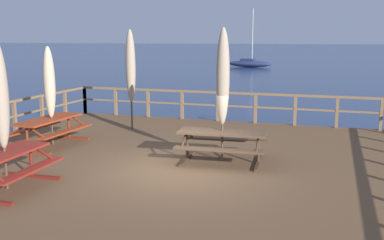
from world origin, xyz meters
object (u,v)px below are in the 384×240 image
(picnic_table_front_left, at_px, (6,162))
(sailboat_distant, at_px, (250,63))
(picnic_table_front_right, at_px, (222,139))
(picnic_table_back_right, at_px, (49,125))
(patio_umbrella_tall_mid_left, at_px, (131,66))
(patio_umbrella_tall_back_left, at_px, (223,77))
(patio_umbrella_tall_mid_right, at_px, (0,96))
(patio_umbrella_short_front, at_px, (49,83))

(picnic_table_front_left, distance_m, sailboat_distant, 52.77)
(picnic_table_front_right, relative_size, sailboat_distant, 0.29)
(picnic_table_front_right, relative_size, picnic_table_back_right, 0.99)
(picnic_table_front_right, height_order, patio_umbrella_tall_mid_left, patio_umbrella_tall_mid_left)
(picnic_table_back_right, relative_size, patio_umbrella_tall_back_left, 0.69)
(patio_umbrella_tall_back_left, relative_size, patio_umbrella_tall_mid_right, 1.10)
(picnic_table_front_right, relative_size, patio_umbrella_tall_mid_left, 0.68)
(patio_umbrella_tall_back_left, xyz_separation_m, patio_umbrella_tall_mid_left, (-3.78, 2.86, 0.02))
(patio_umbrella_tall_back_left, distance_m, patio_umbrella_short_front, 5.00)
(picnic_table_front_left, height_order, patio_umbrella_tall_back_left, patio_umbrella_tall_back_left)
(picnic_table_back_right, xyz_separation_m, sailboat_distant, (-3.30, 49.13, -0.92))
(patio_umbrella_short_front, xyz_separation_m, patio_umbrella_tall_mid_left, (1.20, 2.68, 0.32))
(sailboat_distant, bearing_deg, patio_umbrella_tall_back_left, -80.39)
(picnic_table_front_left, distance_m, patio_umbrella_short_front, 3.93)
(patio_umbrella_tall_mid_right, bearing_deg, picnic_table_back_right, 112.45)
(sailboat_distant, bearing_deg, picnic_table_back_right, -86.16)
(patio_umbrella_tall_back_left, relative_size, patio_umbrella_short_front, 1.17)
(patio_umbrella_short_front, relative_size, sailboat_distant, 0.36)
(patio_umbrella_tall_mid_right, xyz_separation_m, patio_umbrella_tall_mid_left, (-0.16, 6.17, 0.20))
(patio_umbrella_tall_mid_left, bearing_deg, patio_umbrella_tall_mid_right, -88.55)
(patio_umbrella_tall_mid_left, xyz_separation_m, sailboat_distant, (-4.56, 46.39, -2.43))
(picnic_table_front_left, height_order, patio_umbrella_short_front, patio_umbrella_short_front)
(patio_umbrella_short_front, bearing_deg, picnic_table_front_left, -68.31)
(patio_umbrella_short_front, bearing_deg, sailboat_distant, 93.91)
(picnic_table_front_left, height_order, patio_umbrella_tall_mid_left, patio_umbrella_tall_mid_left)
(patio_umbrella_tall_mid_right, xyz_separation_m, sailboat_distant, (-4.72, 52.55, -2.23))
(picnic_table_front_left, bearing_deg, picnic_table_back_right, 112.80)
(picnic_table_front_right, height_order, patio_umbrella_tall_back_left, patio_umbrella_tall_back_left)
(picnic_table_front_right, relative_size, picnic_table_front_left, 1.14)
(patio_umbrella_short_front, height_order, patio_umbrella_tall_mid_left, patio_umbrella_tall_mid_left)
(picnic_table_back_right, height_order, picnic_table_front_left, same)
(picnic_table_front_left, xyz_separation_m, sailboat_distant, (-4.74, 52.55, -0.91))
(picnic_table_back_right, bearing_deg, patio_umbrella_short_front, 47.66)
(patio_umbrella_tall_mid_right, height_order, patio_umbrella_tall_mid_left, patio_umbrella_tall_mid_left)
(picnic_table_back_right, bearing_deg, patio_umbrella_tall_mid_left, 65.35)
(picnic_table_back_right, height_order, patio_umbrella_tall_mid_right, patio_umbrella_tall_mid_right)
(picnic_table_front_right, distance_m, patio_umbrella_tall_mid_right, 5.05)
(picnic_table_front_right, bearing_deg, patio_umbrella_tall_mid_left, 142.33)
(picnic_table_front_right, distance_m, patio_umbrella_tall_mid_left, 5.04)
(picnic_table_back_right, distance_m, patio_umbrella_short_front, 1.20)
(patio_umbrella_tall_back_left, bearing_deg, picnic_table_back_right, 178.65)
(patio_umbrella_short_front, bearing_deg, picnic_table_front_right, -2.92)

